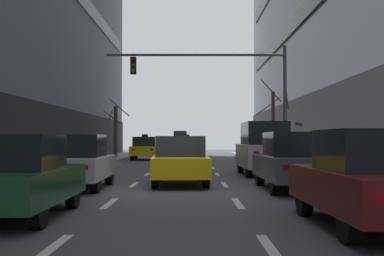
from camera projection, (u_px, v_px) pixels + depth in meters
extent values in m
plane|color=#424247|center=(175.00, 191.00, 15.05)|extent=(120.00, 120.00, 0.00)
cube|color=gray|center=(373.00, 188.00, 15.08)|extent=(2.60, 80.00, 0.14)
cube|color=silver|center=(49.00, 249.00, 7.05)|extent=(0.16, 2.00, 0.01)
cube|color=silver|center=(107.00, 203.00, 12.05)|extent=(0.16, 2.00, 0.01)
cube|color=silver|center=(131.00, 185.00, 17.05)|extent=(0.16, 2.00, 0.01)
cube|color=silver|center=(145.00, 174.00, 22.04)|extent=(0.16, 2.00, 0.01)
cube|color=silver|center=(153.00, 168.00, 27.04)|extent=(0.16, 2.00, 0.01)
cube|color=silver|center=(159.00, 163.00, 32.04)|extent=(0.16, 2.00, 0.01)
cube|color=silver|center=(163.00, 160.00, 37.04)|extent=(0.16, 2.00, 0.01)
cube|color=silver|center=(166.00, 158.00, 42.04)|extent=(0.16, 2.00, 0.01)
cube|color=silver|center=(168.00, 156.00, 47.04)|extent=(0.16, 2.00, 0.01)
cube|color=silver|center=(268.00, 248.00, 7.06)|extent=(0.16, 2.00, 0.01)
cube|color=silver|center=(235.00, 203.00, 12.06)|extent=(0.16, 2.00, 0.01)
cube|color=silver|center=(222.00, 185.00, 17.06)|extent=(0.16, 2.00, 0.01)
cube|color=silver|center=(215.00, 174.00, 22.06)|extent=(0.16, 2.00, 0.01)
cube|color=silver|center=(210.00, 168.00, 27.06)|extent=(0.16, 2.00, 0.01)
cube|color=silver|center=(207.00, 163.00, 32.06)|extent=(0.16, 2.00, 0.01)
cube|color=silver|center=(204.00, 160.00, 37.05)|extent=(0.16, 2.00, 0.01)
cube|color=silver|center=(203.00, 158.00, 42.05)|extent=(0.16, 2.00, 0.01)
cube|color=silver|center=(201.00, 156.00, 47.05)|extent=(0.16, 2.00, 0.01)
cylinder|color=black|center=(70.00, 194.00, 11.18)|extent=(0.22, 0.64, 0.64)
cylinder|color=black|center=(35.00, 210.00, 8.56)|extent=(0.22, 0.64, 0.64)
cube|color=#1E512D|center=(15.00, 185.00, 9.87)|extent=(1.83, 4.29, 0.62)
cube|color=black|center=(12.00, 152.00, 9.69)|extent=(1.57, 1.86, 0.66)
cube|color=white|center=(18.00, 172.00, 11.95)|extent=(0.19, 0.08, 0.14)
cube|color=white|center=(71.00, 172.00, 11.97)|extent=(0.19, 0.08, 0.14)
cube|color=red|center=(10.00, 190.00, 7.78)|extent=(0.19, 0.08, 0.14)
cylinder|color=black|center=(173.00, 154.00, 40.68)|extent=(0.25, 0.69, 0.68)
cylinder|color=black|center=(194.00, 154.00, 40.75)|extent=(0.25, 0.69, 0.68)
cylinder|color=black|center=(173.00, 155.00, 37.90)|extent=(0.25, 0.69, 0.68)
cylinder|color=black|center=(196.00, 155.00, 37.97)|extent=(0.25, 0.69, 0.68)
cube|color=yellow|center=(184.00, 150.00, 39.34)|extent=(2.07, 4.61, 0.66)
cube|color=black|center=(184.00, 142.00, 39.14)|extent=(1.72, 2.02, 0.70)
cube|color=white|center=(175.00, 148.00, 41.54)|extent=(0.21, 0.09, 0.14)
cube|color=red|center=(176.00, 149.00, 37.08)|extent=(0.21, 0.09, 0.14)
cube|color=white|center=(191.00, 148.00, 41.59)|extent=(0.21, 0.09, 0.14)
cube|color=red|center=(194.00, 149.00, 37.14)|extent=(0.21, 0.09, 0.14)
cube|color=black|center=(184.00, 136.00, 39.15)|extent=(0.46, 0.22, 0.19)
cylinder|color=black|center=(168.00, 160.00, 29.59)|extent=(0.24, 0.65, 0.64)
cylinder|color=black|center=(195.00, 160.00, 29.67)|extent=(0.24, 0.65, 0.64)
cylinder|color=black|center=(168.00, 162.00, 26.99)|extent=(0.24, 0.65, 0.64)
cylinder|color=black|center=(197.00, 162.00, 27.06)|extent=(0.24, 0.65, 0.64)
cube|color=maroon|center=(182.00, 155.00, 28.34)|extent=(1.96, 4.32, 0.62)
cube|color=black|center=(182.00, 144.00, 28.16)|extent=(1.62, 1.90, 0.66)
cube|color=white|center=(171.00, 152.00, 30.39)|extent=(0.20, 0.09, 0.14)
cube|color=red|center=(171.00, 155.00, 26.23)|extent=(0.20, 0.09, 0.14)
cube|color=white|center=(191.00, 152.00, 30.45)|extent=(0.20, 0.09, 0.14)
cube|color=red|center=(195.00, 154.00, 26.29)|extent=(0.20, 0.09, 0.14)
cylinder|color=black|center=(58.00, 175.00, 17.02)|extent=(0.23, 0.67, 0.66)
cylinder|color=black|center=(107.00, 175.00, 17.06)|extent=(0.23, 0.67, 0.66)
cylinder|color=black|center=(35.00, 181.00, 14.31)|extent=(0.23, 0.67, 0.66)
cylinder|color=black|center=(93.00, 181.00, 14.35)|extent=(0.23, 0.67, 0.66)
cube|color=#B7BABF|center=(74.00, 167.00, 15.69)|extent=(1.93, 4.45, 0.64)
cube|color=black|center=(73.00, 146.00, 15.50)|extent=(1.64, 1.94, 0.68)
cube|color=white|center=(68.00, 161.00, 17.84)|extent=(0.20, 0.08, 0.14)
cube|color=red|center=(33.00, 168.00, 13.51)|extent=(0.20, 0.08, 0.14)
cube|color=white|center=(106.00, 161.00, 17.88)|extent=(0.20, 0.08, 0.14)
cube|color=red|center=(82.00, 168.00, 13.54)|extent=(0.20, 0.08, 0.14)
cylinder|color=black|center=(155.00, 172.00, 18.35)|extent=(0.24, 0.65, 0.65)
cylinder|color=black|center=(199.00, 172.00, 18.41)|extent=(0.24, 0.65, 0.65)
cylinder|color=black|center=(153.00, 178.00, 15.70)|extent=(0.24, 0.65, 0.65)
cylinder|color=black|center=(204.00, 178.00, 15.77)|extent=(0.24, 0.65, 0.65)
cube|color=yellow|center=(178.00, 166.00, 17.07)|extent=(1.96, 4.38, 0.63)
cube|color=black|center=(178.00, 146.00, 16.89)|extent=(1.64, 1.92, 0.67)
cube|color=white|center=(160.00, 160.00, 19.16)|extent=(0.20, 0.09, 0.14)
cube|color=red|center=(157.00, 166.00, 14.93)|extent=(0.20, 0.09, 0.14)
cube|color=white|center=(194.00, 160.00, 19.21)|extent=(0.20, 0.09, 0.14)
cube|color=red|center=(200.00, 165.00, 14.98)|extent=(0.20, 0.09, 0.14)
cube|color=black|center=(178.00, 134.00, 16.89)|extent=(0.44, 0.21, 0.18)
cylinder|color=black|center=(133.00, 154.00, 39.61)|extent=(0.23, 0.68, 0.68)
cylinder|color=black|center=(155.00, 154.00, 39.63)|extent=(0.23, 0.68, 0.68)
cylinder|color=black|center=(129.00, 156.00, 36.82)|extent=(0.23, 0.68, 0.68)
cylinder|color=black|center=(152.00, 156.00, 36.84)|extent=(0.23, 0.68, 0.68)
cube|color=yellow|center=(143.00, 151.00, 38.23)|extent=(1.93, 4.56, 0.66)
cube|color=black|center=(142.00, 142.00, 38.04)|extent=(1.67, 1.98, 0.70)
cube|color=white|center=(137.00, 149.00, 40.47)|extent=(0.21, 0.08, 0.14)
cube|color=red|center=(130.00, 150.00, 35.99)|extent=(0.21, 0.08, 0.14)
cube|color=white|center=(153.00, 149.00, 40.48)|extent=(0.21, 0.08, 0.14)
cube|color=red|center=(149.00, 150.00, 36.01)|extent=(0.21, 0.08, 0.14)
cube|color=black|center=(142.00, 136.00, 38.05)|extent=(0.46, 0.21, 0.19)
cylinder|color=black|center=(302.00, 199.00, 10.11)|extent=(0.24, 0.68, 0.67)
cylinder|color=black|center=(383.00, 198.00, 10.15)|extent=(0.24, 0.68, 0.67)
cylinder|color=black|center=(347.00, 221.00, 7.37)|extent=(0.24, 0.68, 0.67)
cube|color=maroon|center=(368.00, 189.00, 8.77)|extent=(1.95, 4.51, 0.65)
cube|color=black|center=(372.00, 150.00, 8.58)|extent=(1.66, 1.96, 0.69)
cube|color=white|center=(300.00, 174.00, 10.95)|extent=(0.21, 0.09, 0.14)
cube|color=red|center=(380.00, 197.00, 6.56)|extent=(0.21, 0.09, 0.14)
cube|color=white|center=(360.00, 174.00, 10.98)|extent=(0.21, 0.09, 0.14)
cylinder|color=black|center=(257.00, 175.00, 16.64)|extent=(0.24, 0.69, 0.69)
cylinder|color=black|center=(308.00, 175.00, 16.67)|extent=(0.24, 0.69, 0.69)
cylinder|color=black|center=(272.00, 182.00, 13.82)|extent=(0.24, 0.69, 0.69)
cylinder|color=black|center=(334.00, 182.00, 13.85)|extent=(0.24, 0.69, 0.69)
cube|color=#474C51|center=(292.00, 167.00, 15.25)|extent=(1.97, 4.62, 0.67)
cube|color=black|center=(293.00, 144.00, 15.06)|extent=(1.69, 2.00, 0.71)
cube|color=white|center=(258.00, 160.00, 17.50)|extent=(0.21, 0.09, 0.15)
cube|color=red|center=(284.00, 167.00, 12.99)|extent=(0.21, 0.09, 0.15)
cube|color=white|center=(298.00, 160.00, 17.52)|extent=(0.21, 0.09, 0.15)
cube|color=red|center=(337.00, 167.00, 13.01)|extent=(0.21, 0.09, 0.15)
cylinder|color=black|center=(238.00, 165.00, 23.08)|extent=(0.24, 0.70, 0.70)
cylinder|color=black|center=(275.00, 165.00, 23.12)|extent=(0.24, 0.70, 0.70)
cylinder|color=black|center=(246.00, 169.00, 20.23)|extent=(0.24, 0.70, 0.70)
cylinder|color=black|center=(289.00, 169.00, 20.27)|extent=(0.24, 0.70, 0.70)
cube|color=#B7BABF|center=(262.00, 156.00, 21.69)|extent=(2.03, 4.68, 0.95)
cube|color=black|center=(262.00, 133.00, 21.71)|extent=(1.74, 2.77, 0.95)
cube|color=white|center=(239.00, 151.00, 23.95)|extent=(0.21, 0.09, 0.15)
cube|color=red|center=(253.00, 153.00, 19.40)|extent=(0.21, 0.09, 0.15)
cube|color=white|center=(268.00, 151.00, 23.99)|extent=(0.21, 0.09, 0.15)
cube|color=red|center=(289.00, 153.00, 19.43)|extent=(0.21, 0.09, 0.15)
cylinder|color=#4C4C51|center=(282.00, 107.00, 24.80)|extent=(0.18, 0.18, 5.93)
cylinder|color=#4C4C51|center=(193.00, 55.00, 24.84)|extent=(8.66, 0.12, 0.12)
cube|color=black|center=(131.00, 66.00, 24.81)|extent=(0.28, 0.24, 0.84)
sphere|color=#4B0704|center=(131.00, 60.00, 24.68)|extent=(0.17, 0.17, 0.17)
sphere|color=#523505|center=(131.00, 65.00, 24.67)|extent=(0.17, 0.17, 0.17)
sphere|color=green|center=(130.00, 70.00, 24.67)|extent=(0.17, 0.17, 0.17)
cylinder|color=#4C3823|center=(113.00, 132.00, 40.13)|extent=(0.31, 0.31, 3.98)
cylinder|color=#42301E|center=(117.00, 108.00, 39.46)|extent=(1.51, 0.86, 1.36)
cylinder|color=#42301E|center=(108.00, 116.00, 40.23)|extent=(0.21, 0.90, 0.92)
cylinder|color=#42301E|center=(110.00, 117.00, 39.48)|extent=(1.42, 0.43, 1.05)
cylinder|color=#4C3823|center=(271.00, 126.00, 32.45)|extent=(0.23, 0.23, 4.42)
cylinder|color=#42301E|center=(285.00, 100.00, 32.27)|extent=(0.52, 1.77, 1.06)
cylinder|color=#42301E|center=(268.00, 91.00, 31.91)|extent=(1.24, 0.52, 1.48)
cylinder|color=#42301E|center=(266.00, 106.00, 33.30)|extent=(1.71, 0.39, 1.25)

